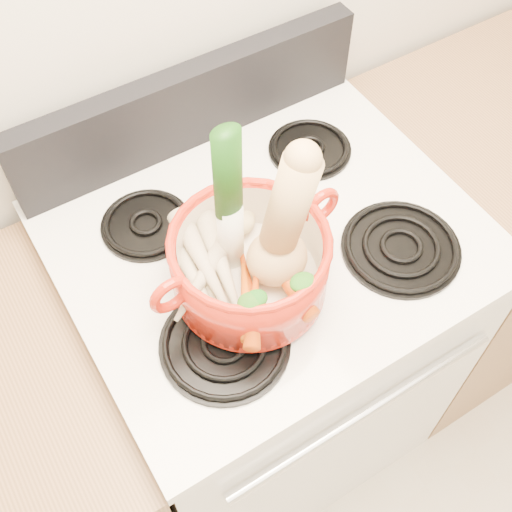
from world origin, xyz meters
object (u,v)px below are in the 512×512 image
dutch_oven (250,264)px  squash (278,226)px  stove_body (266,350)px  leek (229,200)px

dutch_oven → squash: 0.11m
stove_body → dutch_oven: (-0.10, -0.09, 0.57)m
dutch_oven → leek: (-0.01, 0.05, 0.12)m
squash → dutch_oven: bearing=163.8°
squash → leek: 0.09m
stove_body → squash: bearing=-116.6°
dutch_oven → stove_body: bearing=38.1°
dutch_oven → leek: size_ratio=0.84×
leek → dutch_oven: bearing=-85.7°
stove_body → dutch_oven: bearing=-137.5°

